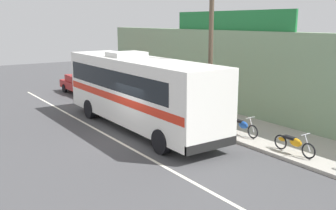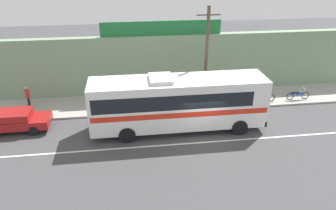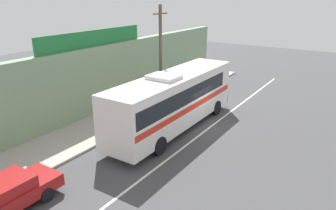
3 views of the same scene
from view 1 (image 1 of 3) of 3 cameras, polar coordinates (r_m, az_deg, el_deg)
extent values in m
plane|color=#444447|center=(17.84, -5.09, -5.01)|extent=(70.00, 70.00, 0.00)
cube|color=#A8A399|center=(20.76, 7.49, -2.36)|extent=(30.00, 3.60, 0.14)
cube|color=gray|center=(21.79, 11.88, 4.43)|extent=(30.00, 0.70, 4.80)
cube|color=#1E7538|center=(22.83, 9.00, 12.33)|extent=(9.39, 0.12, 1.10)
cube|color=silver|center=(17.48, -7.38, -5.42)|extent=(30.00, 0.14, 0.01)
cube|color=white|center=(19.06, -4.45, 2.30)|extent=(11.24, 2.54, 3.10)
cube|color=black|center=(19.36, -5.15, 4.09)|extent=(9.89, 2.56, 0.96)
cube|color=red|center=(19.12, -4.43, 1.42)|extent=(11.01, 2.56, 0.36)
cube|color=black|center=(14.50, 6.72, 0.85)|extent=(0.04, 2.29, 1.40)
cube|color=black|center=(14.97, 6.52, -5.98)|extent=(0.12, 2.54, 0.36)
cube|color=silver|center=(19.82, -6.18, 7.53)|extent=(1.40, 1.78, 0.24)
cylinder|color=black|center=(17.01, 5.63, -4.06)|extent=(1.04, 0.32, 1.04)
cylinder|color=black|center=(15.65, -1.02, -5.47)|extent=(1.04, 0.32, 1.04)
cylinder|color=black|center=(22.80, -6.10, 0.17)|extent=(1.04, 0.32, 1.04)
cylinder|color=black|center=(21.80, -11.54, -0.58)|extent=(1.04, 0.32, 1.04)
cube|color=maroon|center=(29.26, -12.83, 2.83)|extent=(4.35, 1.73, 0.56)
cube|color=maroon|center=(29.28, -12.96, 3.86)|extent=(2.26, 1.56, 0.48)
cube|color=black|center=(28.51, -12.32, 3.59)|extent=(0.21, 1.46, 0.34)
cylinder|color=black|center=(28.48, -10.33, 2.07)|extent=(0.62, 0.20, 0.62)
cylinder|color=black|center=(27.86, -13.39, 1.70)|extent=(0.62, 0.20, 0.62)
cylinder|color=black|center=(30.77, -12.28, 2.74)|extent=(0.62, 0.20, 0.62)
cylinder|color=black|center=(30.20, -15.14, 2.42)|extent=(0.62, 0.20, 0.62)
cylinder|color=brown|center=(18.41, 6.37, 7.73)|extent=(0.22, 0.22, 7.42)
torus|color=black|center=(15.74, 20.20, -6.43)|extent=(0.62, 0.06, 0.62)
torus|color=black|center=(16.49, 16.42, -5.31)|extent=(0.62, 0.06, 0.62)
cylinder|color=silver|center=(15.69, 20.04, -5.32)|extent=(0.34, 0.04, 0.65)
cylinder|color=silver|center=(15.65, 19.83, -4.12)|extent=(0.03, 0.56, 0.03)
ellipsoid|color=orange|center=(16.01, 18.49, -5.31)|extent=(0.56, 0.22, 0.34)
cube|color=black|center=(16.15, 17.66, -4.65)|extent=(0.52, 0.20, 0.10)
ellipsoid|color=orange|center=(16.41, 16.61, -4.89)|extent=(0.36, 0.14, 0.16)
torus|color=black|center=(17.68, 12.51, -3.90)|extent=(0.62, 0.06, 0.62)
torus|color=black|center=(18.57, 9.51, -2.98)|extent=(0.62, 0.06, 0.62)
cylinder|color=silver|center=(17.65, 12.36, -2.91)|extent=(0.34, 0.04, 0.65)
cylinder|color=silver|center=(17.64, 12.18, -1.83)|extent=(0.03, 0.56, 0.03)
ellipsoid|color=#1E51B2|center=(18.03, 11.15, -2.93)|extent=(0.56, 0.22, 0.34)
cube|color=black|center=(18.20, 10.48, -2.36)|extent=(0.52, 0.20, 0.10)
ellipsoid|color=#1E51B2|center=(18.49, 9.66, -2.61)|extent=(0.36, 0.14, 0.16)
cylinder|color=black|center=(30.59, -7.14, 3.32)|extent=(0.13, 0.13, 0.80)
cylinder|color=black|center=(30.51, -7.44, 3.28)|extent=(0.13, 0.13, 0.80)
cylinder|color=red|center=(30.45, -7.32, 4.60)|extent=(0.30, 0.30, 0.60)
sphere|color=#A37556|center=(30.39, -7.35, 5.42)|extent=(0.22, 0.22, 0.22)
cylinder|color=red|center=(30.54, -6.99, 4.69)|extent=(0.08, 0.08, 0.55)
cylinder|color=red|center=(30.35, -7.66, 4.63)|extent=(0.08, 0.08, 0.55)
camera|label=2|loc=(21.99, -62.84, 20.79)|focal=34.21mm
camera|label=3|loc=(32.47, -37.02, 15.24)|focal=34.16mm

